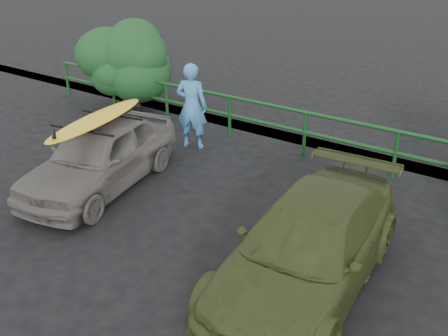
# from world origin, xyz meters

# --- Properties ---
(ground) EXTENTS (80.00, 80.00, 0.00)m
(ground) POSITION_xyz_m (0.00, 0.00, 0.00)
(ground) COLOR black
(guardrail) EXTENTS (14.00, 0.08, 1.04)m
(guardrail) POSITION_xyz_m (0.00, 5.00, 0.52)
(guardrail) COLOR #144619
(guardrail) RESTS_ON ground
(shrub_left) EXTENTS (3.20, 2.40, 2.20)m
(shrub_left) POSITION_xyz_m (-4.80, 5.40, 1.10)
(shrub_left) COLOR #19461E
(shrub_left) RESTS_ON ground
(sedan) EXTENTS (2.26, 4.03, 1.29)m
(sedan) POSITION_xyz_m (-1.53, 1.41, 0.65)
(sedan) COLOR #645E59
(sedan) RESTS_ON ground
(olive_vehicle) EXTENTS (2.03, 4.36, 1.23)m
(olive_vehicle) POSITION_xyz_m (3.09, 0.96, 0.62)
(olive_vehicle) COLOR #3B431E
(olive_vehicle) RESTS_ON ground
(man) EXTENTS (0.83, 0.67, 1.96)m
(man) POSITION_xyz_m (-1.34, 3.98, 0.98)
(man) COLOR #3F80BE
(man) RESTS_ON ground
(roof_rack) EXTENTS (1.54, 1.22, 0.05)m
(roof_rack) POSITION_xyz_m (-1.53, 1.41, 1.32)
(roof_rack) COLOR black
(roof_rack) RESTS_ON sedan
(surfboard) EXTENTS (1.10, 2.79, 0.08)m
(surfboard) POSITION_xyz_m (-1.53, 1.41, 1.38)
(surfboard) COLOR yellow
(surfboard) RESTS_ON roof_rack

